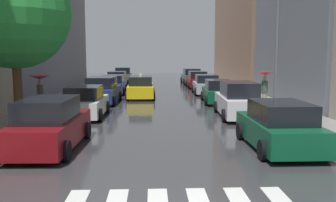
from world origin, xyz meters
The scene contains 21 objects.
ground_plane centered at (0.00, 24.00, -0.02)m, with size 28.00×72.00×0.04m, color #343436.
sidewalk_left centered at (-6.50, 24.00, 0.07)m, with size 3.00×72.00×0.15m, color gray.
sidewalk_right centered at (6.50, 24.00, 0.07)m, with size 3.00×72.00×0.15m, color gray.
building_left_mid centered at (-11.00, 26.58, 5.22)m, with size 6.00×21.46×10.44m, color slate.
parked_car_left_nearest centered at (-4.00, 6.56, 0.82)m, with size 2.13×4.75×1.76m.
parked_car_left_second centered at (-3.96, 13.14, 0.76)m, with size 2.09×4.23×1.61m.
parked_car_left_third centered at (-3.83, 18.74, 0.81)m, with size 2.29×4.55×1.75m.
parked_car_left_fourth centered at (-3.74, 24.95, 0.73)m, with size 2.10×4.13×1.55m.
parked_car_left_fifth centered at (-3.93, 30.72, 0.75)m, with size 2.05×4.23×1.59m.
parked_car_left_sixth centered at (-3.85, 37.31, 0.81)m, with size 2.16×4.11×1.75m.
parked_car_right_nearest centered at (3.73, 6.26, 0.76)m, with size 2.12×4.36×1.63m.
parked_car_right_second centered at (3.85, 12.83, 0.85)m, with size 2.20×4.70×1.83m.
parked_car_right_third centered at (3.83, 18.57, 0.73)m, with size 2.14×4.26×1.56m.
parked_car_right_fourth centered at (3.86, 24.18, 0.75)m, with size 2.22×4.07×1.59m.
parked_car_right_fifth centered at (3.82, 29.92, 0.76)m, with size 1.99×4.07×1.63m.
parked_car_right_sixth centered at (3.82, 35.25, 0.78)m, with size 2.17×4.36×1.68m.
taxi_midroad centered at (-1.38, 21.70, 0.77)m, with size 2.10×4.70×1.81m.
pedestrian_foreground centered at (-6.76, 14.97, 1.60)m, with size 1.18×1.18×1.89m.
pedestrian_by_kerb centered at (6.13, 15.86, 1.64)m, with size 1.05×1.05×2.02m.
street_tree_left centered at (-6.38, 10.44, 4.94)m, with size 4.77×4.77×7.19m.
lamp_post_right centered at (5.55, 12.22, 3.90)m, with size 0.60×0.28×6.45m.
Camera 1 is at (-0.57, -6.05, 3.18)m, focal length 40.17 mm.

